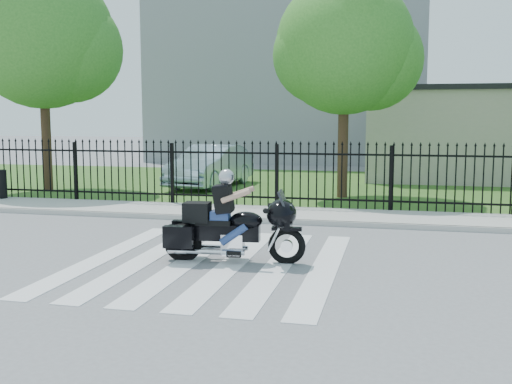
# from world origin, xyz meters

# --- Properties ---
(ground) EXTENTS (120.00, 120.00, 0.00)m
(ground) POSITION_xyz_m (0.00, 0.00, 0.00)
(ground) COLOR slate
(ground) RESTS_ON ground
(crosswalk) EXTENTS (5.00, 5.50, 0.01)m
(crosswalk) POSITION_xyz_m (0.00, 0.00, 0.01)
(crosswalk) COLOR silver
(crosswalk) RESTS_ON ground
(sidewalk) EXTENTS (40.00, 2.00, 0.12)m
(sidewalk) POSITION_xyz_m (0.00, 5.00, 0.06)
(sidewalk) COLOR #ADAAA3
(sidewalk) RESTS_ON ground
(curb) EXTENTS (40.00, 0.12, 0.12)m
(curb) POSITION_xyz_m (0.00, 4.00, 0.06)
(curb) COLOR #ADAAA3
(curb) RESTS_ON ground
(grass_strip) EXTENTS (40.00, 12.00, 0.02)m
(grass_strip) POSITION_xyz_m (0.00, 12.00, 0.01)
(grass_strip) COLOR #325A1F
(grass_strip) RESTS_ON ground
(iron_fence) EXTENTS (26.00, 0.04, 1.80)m
(iron_fence) POSITION_xyz_m (0.00, 6.00, 0.90)
(iron_fence) COLOR black
(iron_fence) RESTS_ON ground
(tree_left) EXTENTS (4.80, 4.80, 7.58)m
(tree_left) POSITION_xyz_m (-8.50, 8.50, 5.17)
(tree_left) COLOR #382316
(tree_left) RESTS_ON ground
(tree_mid) EXTENTS (4.20, 4.20, 6.78)m
(tree_mid) POSITION_xyz_m (1.50, 9.00, 4.67)
(tree_mid) COLOR #382316
(tree_mid) RESTS_ON ground
(building_low) EXTENTS (10.00, 6.00, 3.50)m
(building_low) POSITION_xyz_m (7.00, 16.00, 1.75)
(building_low) COLOR #B9AE9A
(building_low) RESTS_ON ground
(building_low_roof) EXTENTS (10.20, 6.20, 0.20)m
(building_low_roof) POSITION_xyz_m (7.00, 16.00, 3.60)
(building_low_roof) COLOR black
(building_low_roof) RESTS_ON building_low
(building_tall) EXTENTS (15.00, 10.00, 12.00)m
(building_tall) POSITION_xyz_m (-3.00, 26.00, 6.00)
(building_tall) COLOR gray
(building_tall) RESTS_ON ground
(motorcycle_rider) EXTENTS (2.53, 0.90, 1.67)m
(motorcycle_rider) POSITION_xyz_m (0.32, 0.15, 0.68)
(motorcycle_rider) COLOR black
(motorcycle_rider) RESTS_ON ground
(parked_car) EXTENTS (2.18, 4.72, 1.50)m
(parked_car) POSITION_xyz_m (-3.35, 10.71, 0.77)
(parked_car) COLOR #A3BDCD
(parked_car) RESTS_ON grass_strip
(litter_bin) EXTENTS (0.40, 0.40, 0.84)m
(litter_bin) POSITION_xyz_m (-8.32, 5.70, 0.54)
(litter_bin) COLOR black
(litter_bin) RESTS_ON sidewalk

